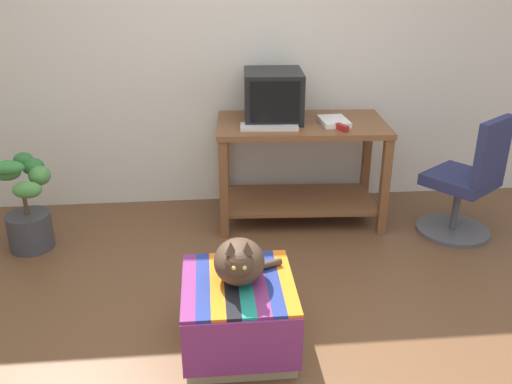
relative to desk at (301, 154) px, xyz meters
The scene contains 11 objects.
ground_plane 1.74m from the desk, 106.13° to the right, with size 14.00×14.00×0.00m, color brown.
back_wall 1.02m from the desk, 135.79° to the left, with size 8.00×0.10×2.60m, color silver.
desk is the anchor object (origin of this frame).
tv_monitor 0.47m from the desk, 157.28° to the left, with size 0.43×0.46×0.35m.
keyboard 0.38m from the desk, 151.64° to the right, with size 0.40×0.15×0.02m, color beige.
book 0.35m from the desk, 15.74° to the right, with size 0.19×0.26×0.03m, color white.
ottoman_with_blanket 1.61m from the desk, 110.67° to the right, with size 0.55×0.61×0.38m.
cat 1.56m from the desk, 110.49° to the right, with size 0.36×0.34×0.28m.
potted_plant 1.94m from the desk, behind, with size 0.41×0.34×0.67m.
office_chair 1.19m from the desk, 19.37° to the right, with size 0.59×0.59×0.89m.
stapler 0.42m from the desk, 43.23° to the right, with size 0.04×0.11×0.04m, color #A31E1E.
Camera 1 is at (-0.22, -2.18, 1.87)m, focal length 38.61 mm.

